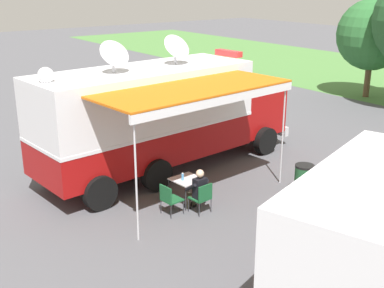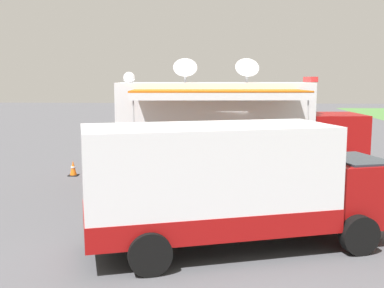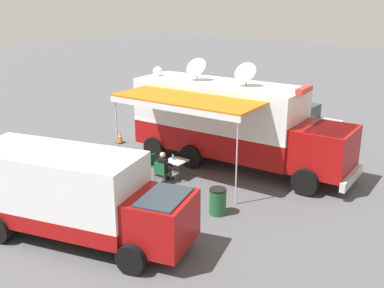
{
  "view_description": "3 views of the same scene",
  "coord_description": "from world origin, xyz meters",
  "px_view_note": "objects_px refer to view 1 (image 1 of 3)",
  "views": [
    {
      "loc": [
        12.97,
        -7.81,
        6.1
      ],
      "look_at": [
        2.25,
        0.18,
        1.62
      ],
      "focal_mm": 46.01,
      "sensor_mm": 36.0,
      "label": 1
    },
    {
      "loc": [
        18.0,
        0.18,
        3.69
      ],
      "look_at": [
        0.35,
        -0.8,
        1.18
      ],
      "focal_mm": 43.96,
      "sensor_mm": 36.0,
      "label": 2
    },
    {
      "loc": [
        15.62,
        10.95,
        7.08
      ],
      "look_at": [
        2.13,
        0.27,
        1.41
      ],
      "focal_mm": 43.19,
      "sensor_mm": 36.0,
      "label": 3
    }
  ],
  "objects_px": {
    "water_bottle": "(183,177)",
    "seated_responder": "(198,189)",
    "folding_chair_beside_table": "(169,197)",
    "folding_chair_at_table": "(202,196)",
    "car_behind_truck": "(101,111)",
    "command_truck": "(164,113)",
    "folding_table": "(187,181)",
    "trash_bin": "(304,179)",
    "support_truck": "(376,225)"
  },
  "relations": [
    {
      "from": "seated_responder",
      "to": "support_truck",
      "type": "height_order",
      "value": "support_truck"
    },
    {
      "from": "folding_chair_at_table",
      "to": "water_bottle",
      "type": "bearing_deg",
      "value": -173.76
    },
    {
      "from": "command_truck",
      "to": "trash_bin",
      "type": "distance_m",
      "value": 4.92
    },
    {
      "from": "folding_chair_at_table",
      "to": "seated_responder",
      "type": "bearing_deg",
      "value": -175.36
    },
    {
      "from": "folding_table",
      "to": "car_behind_truck",
      "type": "height_order",
      "value": "car_behind_truck"
    },
    {
      "from": "folding_chair_at_table",
      "to": "folding_chair_beside_table",
      "type": "height_order",
      "value": "same"
    },
    {
      "from": "folding_chair_beside_table",
      "to": "trash_bin",
      "type": "bearing_deg",
      "value": 72.94
    },
    {
      "from": "folding_chair_beside_table",
      "to": "folding_chair_at_table",
      "type": "bearing_deg",
      "value": 59.77
    },
    {
      "from": "car_behind_truck",
      "to": "water_bottle",
      "type": "bearing_deg",
      "value": -10.45
    },
    {
      "from": "command_truck",
      "to": "folding_table",
      "type": "bearing_deg",
      "value": -20.61
    },
    {
      "from": "seated_responder",
      "to": "trash_bin",
      "type": "relative_size",
      "value": 1.37
    },
    {
      "from": "folding_chair_at_table",
      "to": "car_behind_truck",
      "type": "distance_m",
      "value": 8.79
    },
    {
      "from": "trash_bin",
      "to": "support_truck",
      "type": "xyz_separation_m",
      "value": [
        3.95,
        -2.45,
        0.93
      ]
    },
    {
      "from": "folding_chair_beside_table",
      "to": "car_behind_truck",
      "type": "height_order",
      "value": "car_behind_truck"
    },
    {
      "from": "folding_table",
      "to": "folding_chair_beside_table",
      "type": "height_order",
      "value": "folding_chair_beside_table"
    },
    {
      "from": "folding_chair_beside_table",
      "to": "car_behind_truck",
      "type": "distance_m",
      "value": 8.5
    },
    {
      "from": "support_truck",
      "to": "folding_table",
      "type": "bearing_deg",
      "value": -172.76
    },
    {
      "from": "water_bottle",
      "to": "folding_chair_beside_table",
      "type": "distance_m",
      "value": 0.84
    },
    {
      "from": "water_bottle",
      "to": "seated_responder",
      "type": "relative_size",
      "value": 0.18
    },
    {
      "from": "folding_table",
      "to": "seated_responder",
      "type": "relative_size",
      "value": 0.69
    },
    {
      "from": "folding_chair_beside_table",
      "to": "car_behind_truck",
      "type": "xyz_separation_m",
      "value": [
        -8.22,
        2.14,
        0.37
      ]
    },
    {
      "from": "folding_chair_beside_table",
      "to": "trash_bin",
      "type": "distance_m",
      "value": 4.19
    },
    {
      "from": "command_truck",
      "to": "folding_chair_at_table",
      "type": "height_order",
      "value": "command_truck"
    },
    {
      "from": "water_bottle",
      "to": "folding_table",
      "type": "bearing_deg",
      "value": 91.66
    },
    {
      "from": "command_truck",
      "to": "water_bottle",
      "type": "height_order",
      "value": "command_truck"
    },
    {
      "from": "water_bottle",
      "to": "car_behind_truck",
      "type": "height_order",
      "value": "car_behind_truck"
    },
    {
      "from": "folding_chair_at_table",
      "to": "folding_table",
      "type": "bearing_deg",
      "value": 174.92
    },
    {
      "from": "car_behind_truck",
      "to": "support_truck",
      "type": "bearing_deg",
      "value": -2.53
    },
    {
      "from": "water_bottle",
      "to": "support_truck",
      "type": "distance_m",
      "value": 5.62
    },
    {
      "from": "command_truck",
      "to": "folding_table",
      "type": "relative_size",
      "value": 11.2
    },
    {
      "from": "command_truck",
      "to": "seated_responder",
      "type": "xyz_separation_m",
      "value": [
        3.18,
        -1.05,
        -1.3
      ]
    },
    {
      "from": "support_truck",
      "to": "folding_chair_beside_table",
      "type": "bearing_deg",
      "value": -163.33
    },
    {
      "from": "command_truck",
      "to": "support_truck",
      "type": "relative_size",
      "value": 1.36
    },
    {
      "from": "command_truck",
      "to": "water_bottle",
      "type": "distance_m",
      "value": 3.02
    },
    {
      "from": "command_truck",
      "to": "support_truck",
      "type": "distance_m",
      "value": 8.12
    },
    {
      "from": "seated_responder",
      "to": "trash_bin",
      "type": "distance_m",
      "value": 3.39
    },
    {
      "from": "seated_responder",
      "to": "trash_bin",
      "type": "bearing_deg",
      "value": 73.45
    },
    {
      "from": "seated_responder",
      "to": "water_bottle",
      "type": "bearing_deg",
      "value": -173.27
    },
    {
      "from": "folding_table",
      "to": "water_bottle",
      "type": "bearing_deg",
      "value": -88.34
    },
    {
      "from": "seated_responder",
      "to": "folding_chair_beside_table",
      "type": "bearing_deg",
      "value": -109.17
    },
    {
      "from": "support_truck",
      "to": "command_truck",
      "type": "bearing_deg",
      "value": 178.14
    },
    {
      "from": "folding_chair_at_table",
      "to": "car_behind_truck",
      "type": "bearing_deg",
      "value": 171.05
    },
    {
      "from": "support_truck",
      "to": "car_behind_truck",
      "type": "distance_m",
      "value": 13.42
    },
    {
      "from": "car_behind_truck",
      "to": "folding_table",
      "type": "bearing_deg",
      "value": -9.34
    },
    {
      "from": "command_truck",
      "to": "folding_chair_beside_table",
      "type": "xyz_separation_m",
      "value": [
        2.91,
        -1.82,
        -1.43
      ]
    },
    {
      "from": "water_bottle",
      "to": "seated_responder",
      "type": "distance_m",
      "value": 0.64
    },
    {
      "from": "command_truck",
      "to": "folding_chair_beside_table",
      "type": "height_order",
      "value": "command_truck"
    },
    {
      "from": "seated_responder",
      "to": "command_truck",
      "type": "bearing_deg",
      "value": 161.69
    },
    {
      "from": "folding_table",
      "to": "car_behind_truck",
      "type": "bearing_deg",
      "value": 170.66
    },
    {
      "from": "trash_bin",
      "to": "support_truck",
      "type": "height_order",
      "value": "support_truck"
    }
  ]
}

